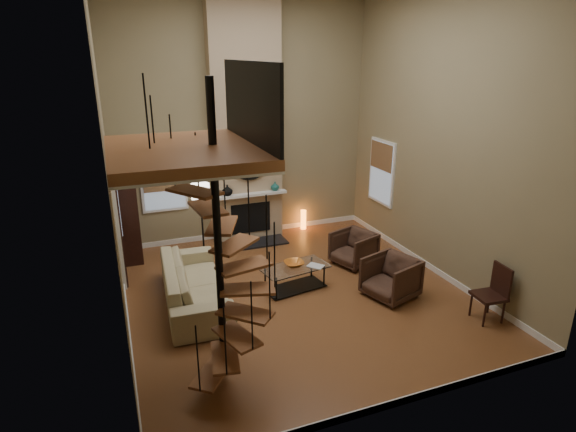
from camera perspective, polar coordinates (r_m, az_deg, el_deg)
name	(u,v)px	position (r m, az deg, el deg)	size (l,w,h in m)	color
ground	(296,293)	(8.95, 0.93, -9.32)	(6.00, 6.50, 0.01)	brown
back_wall	(243,122)	(11.05, -5.41, 11.22)	(6.00, 0.02, 5.50)	#8B7D59
front_wall	(409,202)	(5.23, 14.49, 1.68)	(6.00, 0.02, 5.50)	#8B7D59
left_wall	(107,162)	(7.45, -21.03, 6.15)	(0.02, 6.50, 5.50)	#8B7D59
right_wall	(443,137)	(9.53, 18.22, 9.09)	(0.02, 6.50, 5.50)	#8B7D59
baseboard_back	(247,232)	(11.72, -4.99, -1.92)	(6.00, 0.02, 0.12)	white
baseboard_front	(391,404)	(6.55, 12.35, -21.35)	(6.00, 0.02, 0.12)	white
baseboard_left	(128,321)	(8.42, -18.75, -11.93)	(0.02, 6.50, 0.12)	white
baseboard_right	(428,266)	(10.31, 16.63, -5.77)	(0.02, 6.50, 0.12)	white
chimney_breast	(246,123)	(10.87, -5.13, 11.10)	(1.60, 0.38, 5.50)	tan
hearth	(255,243)	(11.14, -4.01, -3.27)	(1.50, 0.60, 0.04)	black
firebox	(251,218)	(11.21, -4.51, -0.24)	(0.95, 0.02, 0.72)	black
mantel	(251,195)	(10.95, -4.47, 2.59)	(1.70, 0.18, 0.06)	white
mirror_frame	(250,160)	(10.81, -4.67, 6.75)	(0.94, 0.94, 0.10)	black
mirror_disc	(249,160)	(10.81, -4.69, 6.76)	(0.80, 0.80, 0.01)	white
vase_left	(227,190)	(10.81, -7.35, 3.12)	(0.24, 0.24, 0.25)	black
vase_right	(275,186)	(11.13, -1.59, 3.64)	(0.20, 0.20, 0.21)	#195954
window_back	(163,178)	(10.89, -14.86, 4.49)	(1.02, 0.06, 1.52)	white
window_right	(382,171)	(11.33, 11.25, 5.35)	(0.06, 1.02, 1.52)	white
entry_door	(119,229)	(9.65, -19.76, -1.48)	(0.10, 1.05, 2.16)	white
loft	(192,146)	(5.66, -11.53, 8.28)	(1.70, 2.20, 1.09)	#935730
spiral_stair	(220,257)	(6.15, -8.24, -4.87)	(1.47, 1.47, 4.06)	black
hutch	(127,217)	(10.60, -18.86, -0.11)	(0.43, 0.92, 2.05)	black
sofa	(193,283)	(8.61, -11.36, -7.97)	(2.59, 1.01, 0.76)	tan
armchair_near	(356,248)	(10.11, 8.21, -3.80)	(0.78, 0.80, 0.73)	#41291E
armchair_far	(393,277)	(8.97, 12.64, -7.20)	(0.84, 0.86, 0.78)	#41291E
coffee_table	(295,275)	(8.98, 0.83, -7.15)	(1.34, 0.82, 0.46)	silver
bowl	(294,264)	(8.93, 0.72, -5.78)	(0.37, 0.37, 0.09)	orange
book	(315,267)	(8.90, 3.31, -6.15)	(0.22, 0.30, 0.03)	gray
floor_lamp	(201,197)	(9.96, -10.52, 2.22)	(0.39, 0.39, 1.71)	black
accent_lamp	(303,219)	(11.97, 1.87, -0.43)	(0.14, 0.14, 0.49)	orange
side_chair	(494,291)	(8.62, 23.65, -8.29)	(0.50, 0.50, 0.98)	black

